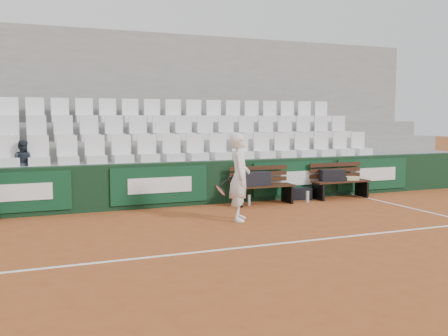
# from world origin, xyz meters

# --- Properties ---
(ground) EXTENTS (80.00, 80.00, 0.00)m
(ground) POSITION_xyz_m (0.00, 0.00, 0.00)
(ground) COLOR #954821
(ground) RESTS_ON ground
(court_baseline) EXTENTS (18.00, 0.06, 0.01)m
(court_baseline) POSITION_xyz_m (0.00, 0.00, 0.00)
(court_baseline) COLOR white
(court_baseline) RESTS_ON ground
(back_barrier) EXTENTS (18.00, 0.34, 1.00)m
(back_barrier) POSITION_xyz_m (0.07, 3.99, 0.50)
(back_barrier) COLOR black
(back_barrier) RESTS_ON ground
(grandstand_tier_front) EXTENTS (18.00, 0.95, 1.00)m
(grandstand_tier_front) POSITION_xyz_m (0.00, 4.62, 0.50)
(grandstand_tier_front) COLOR gray
(grandstand_tier_front) RESTS_ON ground
(grandstand_tier_mid) EXTENTS (18.00, 0.95, 1.45)m
(grandstand_tier_mid) POSITION_xyz_m (0.00, 5.58, 0.72)
(grandstand_tier_mid) COLOR gray
(grandstand_tier_mid) RESTS_ON ground
(grandstand_tier_back) EXTENTS (18.00, 0.95, 1.90)m
(grandstand_tier_back) POSITION_xyz_m (0.00, 6.53, 0.95)
(grandstand_tier_back) COLOR gray
(grandstand_tier_back) RESTS_ON ground
(grandstand_rear_wall) EXTENTS (18.00, 0.30, 4.40)m
(grandstand_rear_wall) POSITION_xyz_m (0.00, 7.15, 2.20)
(grandstand_rear_wall) COLOR gray
(grandstand_rear_wall) RESTS_ON ground
(seat_row_front) EXTENTS (11.90, 0.44, 0.63)m
(seat_row_front) POSITION_xyz_m (0.00, 4.45, 1.31)
(seat_row_front) COLOR silver
(seat_row_front) RESTS_ON grandstand_tier_front
(seat_row_mid) EXTENTS (11.90, 0.44, 0.63)m
(seat_row_mid) POSITION_xyz_m (0.00, 5.40, 1.77)
(seat_row_mid) COLOR silver
(seat_row_mid) RESTS_ON grandstand_tier_mid
(seat_row_back) EXTENTS (11.90, 0.44, 0.63)m
(seat_row_back) POSITION_xyz_m (0.00, 6.35, 2.21)
(seat_row_back) COLOR white
(seat_row_back) RESTS_ON grandstand_tier_back
(bench_left) EXTENTS (1.50, 0.56, 0.45)m
(bench_left) POSITION_xyz_m (2.17, 3.44, 0.23)
(bench_left) COLOR #361E10
(bench_left) RESTS_ON ground
(bench_right) EXTENTS (1.50, 0.56, 0.45)m
(bench_right) POSITION_xyz_m (4.35, 3.48, 0.23)
(bench_right) COLOR #371C10
(bench_right) RESTS_ON ground
(sports_bag_left) EXTENTS (0.76, 0.41, 0.31)m
(sports_bag_left) POSITION_xyz_m (1.96, 3.45, 0.61)
(sports_bag_left) COLOR black
(sports_bag_left) RESTS_ON bench_left
(sports_bag_right) EXTENTS (0.65, 0.41, 0.28)m
(sports_bag_right) POSITION_xyz_m (4.12, 3.51, 0.59)
(sports_bag_right) COLOR black
(sports_bag_right) RESTS_ON bench_right
(towel) EXTENTS (0.37, 0.30, 0.09)m
(towel) POSITION_xyz_m (4.67, 3.46, 0.49)
(towel) COLOR beige
(towel) RESTS_ON bench_right
(sports_bag_ground) EXTENTS (0.56, 0.46, 0.30)m
(sports_bag_ground) POSITION_xyz_m (3.35, 3.68, 0.15)
(sports_bag_ground) COLOR black
(sports_bag_ground) RESTS_ON ground
(water_bottle_near) EXTENTS (0.07, 0.07, 0.25)m
(water_bottle_near) POSITION_xyz_m (1.79, 3.41, 0.12)
(water_bottle_near) COLOR silver
(water_bottle_near) RESTS_ON ground
(water_bottle_far) EXTENTS (0.08, 0.08, 0.27)m
(water_bottle_far) POSITION_xyz_m (3.26, 3.26, 0.14)
(water_bottle_far) COLOR #AEC0C5
(water_bottle_far) RESTS_ON ground
(tennis_player) EXTENTS (0.81, 0.74, 1.72)m
(tennis_player) POSITION_xyz_m (0.91, 1.94, 0.86)
(tennis_player) COLOR white
(tennis_player) RESTS_ON ground
(spectator_c) EXTENTS (0.59, 0.53, 0.99)m
(spectator_c) POSITION_xyz_m (-3.03, 4.50, 1.50)
(spectator_c) COLOR #1E242D
(spectator_c) RESTS_ON grandstand_tier_front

